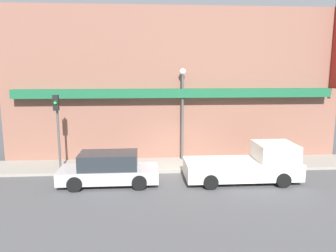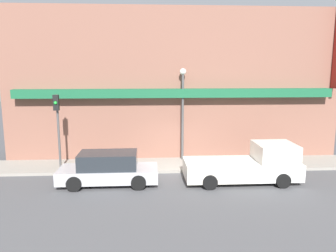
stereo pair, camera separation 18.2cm
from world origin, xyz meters
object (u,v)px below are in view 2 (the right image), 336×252
(fire_hydrant, at_px, (109,163))
(parked_car, at_px, (108,169))
(pickup_truck, at_px, (249,165))
(traffic_light, at_px, (57,119))
(street_lamp, at_px, (183,103))

(fire_hydrant, bearing_deg, parked_car, -83.98)
(fire_hydrant, bearing_deg, pickup_truck, -15.53)
(pickup_truck, height_order, parked_car, pickup_truck)
(pickup_truck, height_order, traffic_light, traffic_light)
(traffic_light, bearing_deg, street_lamp, 12.87)
(fire_hydrant, relative_size, street_lamp, 0.13)
(pickup_truck, distance_m, parked_car, 6.78)
(pickup_truck, bearing_deg, fire_hydrant, 165.54)
(parked_car, distance_m, fire_hydrant, 1.97)
(street_lamp, bearing_deg, fire_hydrant, -158.54)
(parked_car, xyz_separation_m, fire_hydrant, (-0.20, 1.94, -0.26))
(parked_car, relative_size, traffic_light, 1.17)
(pickup_truck, xyz_separation_m, fire_hydrant, (-6.98, 1.94, -0.32))
(traffic_light, bearing_deg, parked_car, -35.98)
(pickup_truck, bearing_deg, street_lamp, 130.05)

